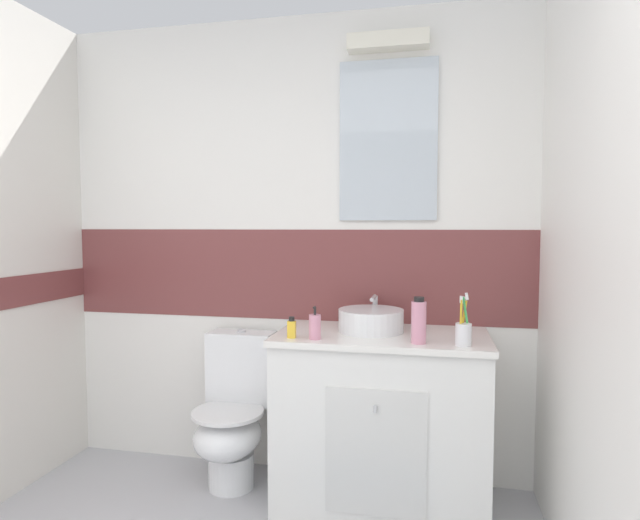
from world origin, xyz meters
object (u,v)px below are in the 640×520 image
at_px(sink_basin, 371,319).
at_px(soap_dispenser, 315,327).
at_px(mouthwash_bottle, 419,321).
at_px(toothbrush_cup, 463,332).
at_px(toilet, 233,415).
at_px(perfume_flask_small, 292,328).

bearing_deg(sink_basin, soap_dispenser, -134.74).
distance_m(sink_basin, mouthwash_bottle, 0.33).
distance_m(sink_basin, toothbrush_cup, 0.48).
bearing_deg(toilet, perfume_flask_small, -31.32).
xyz_separation_m(toothbrush_cup, soap_dispenser, (-0.66, -0.01, -0.00)).
xyz_separation_m(toilet, mouthwash_bottle, (0.96, -0.22, 0.58)).
distance_m(toilet, perfume_flask_small, 0.69).
relative_size(toilet, perfume_flask_small, 8.09).
relative_size(sink_basin, perfume_flask_small, 3.67).
distance_m(toothbrush_cup, mouthwash_bottle, 0.20).
bearing_deg(soap_dispenser, mouthwash_bottle, 1.53).
height_order(toilet, toothbrush_cup, toothbrush_cup).
bearing_deg(perfume_flask_small, toothbrush_cup, 0.48).
height_order(toothbrush_cup, perfume_flask_small, toothbrush_cup).
bearing_deg(soap_dispenser, sink_basin, 45.26).
xyz_separation_m(sink_basin, toothbrush_cup, (0.43, -0.23, 0.00)).
distance_m(toilet, mouthwash_bottle, 1.15).
height_order(sink_basin, perfume_flask_small, sink_basin).
distance_m(sink_basin, perfume_flask_small, 0.41).
height_order(toothbrush_cup, soap_dispenser, toothbrush_cup).
distance_m(sink_basin, toilet, 0.90).
bearing_deg(mouthwash_bottle, sink_basin, 136.93).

